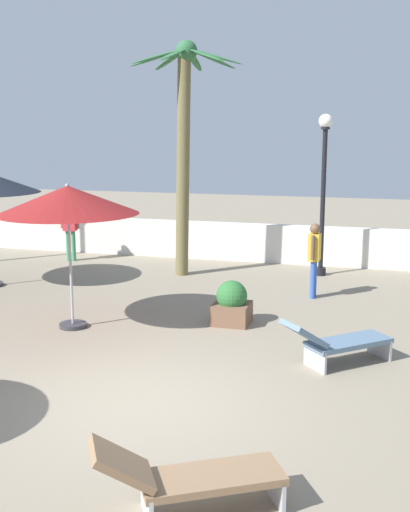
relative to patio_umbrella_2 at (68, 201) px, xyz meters
The scene contains 10 objects.
ground_plane 4.45m from the patio_umbrella_2, 49.21° to the right, with size 56.00×56.00×0.00m, color gray.
boundary_wall 7.64m from the patio_umbrella_2, 70.76° to the left, with size 25.20×0.30×1.08m, color silver.
patio_umbrella_2 is the anchor object (origin of this frame).
palm_tree_1 5.02m from the patio_umbrella_2, 81.73° to the left, with size 2.80×2.80×5.82m.
lamp_post_1 7.05m from the patio_umbrella_2, 54.63° to the left, with size 0.35×0.35×4.08m.
lounge_chair_1 6.72m from the patio_umbrella_2, 52.57° to the right, with size 1.90×1.42×0.83m.
lounge_chair_2 5.41m from the patio_umbrella_2, ahead, with size 1.76×1.66×0.83m.
guest_0 6.52m from the patio_umbrella_2, 117.86° to the left, with size 0.55×0.29×1.73m.
guest_1 5.57m from the patio_umbrella_2, 39.68° to the left, with size 0.26×0.56×1.68m.
planter 3.66m from the patio_umbrella_2, 20.53° to the left, with size 0.70×0.70×0.85m.
Camera 1 is at (3.14, -7.61, 3.70)m, focal length 44.49 mm.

